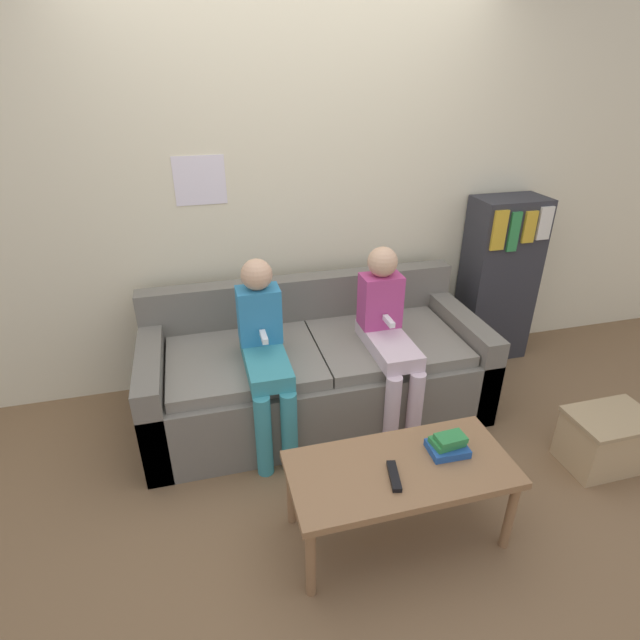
# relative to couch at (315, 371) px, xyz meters

# --- Properties ---
(ground_plane) EXTENTS (10.00, 10.00, 0.00)m
(ground_plane) POSITION_rel_couch_xyz_m (0.00, -0.56, -0.28)
(ground_plane) COLOR brown
(wall_back) EXTENTS (8.00, 0.06, 2.60)m
(wall_back) POSITION_rel_couch_xyz_m (-0.00, 0.55, 1.02)
(wall_back) COLOR beige
(wall_back) RESTS_ON ground_plane
(couch) EXTENTS (2.08, 0.89, 0.79)m
(couch) POSITION_rel_couch_xyz_m (0.00, 0.00, 0.00)
(couch) COLOR #6B665B
(couch) RESTS_ON ground_plane
(coffee_table) EXTENTS (1.01, 0.47, 0.42)m
(coffee_table) POSITION_rel_couch_xyz_m (0.13, -1.06, 0.09)
(coffee_table) COLOR #8E6642
(coffee_table) RESTS_ON ground_plane
(person_left) EXTENTS (0.24, 0.60, 1.09)m
(person_left) POSITION_rel_couch_xyz_m (-0.34, -0.21, 0.34)
(person_left) COLOR teal
(person_left) RESTS_ON ground_plane
(person_right) EXTENTS (0.24, 0.60, 1.09)m
(person_right) POSITION_rel_couch_xyz_m (0.39, -0.21, 0.34)
(person_right) COLOR silver
(person_right) RESTS_ON ground_plane
(tv_remote) EXTENTS (0.07, 0.17, 0.02)m
(tv_remote) POSITION_rel_couch_xyz_m (0.07, -1.12, 0.15)
(tv_remote) COLOR black
(tv_remote) RESTS_ON coffee_table
(book_stack) EXTENTS (0.18, 0.14, 0.09)m
(book_stack) POSITION_rel_couch_xyz_m (0.37, -1.03, 0.18)
(book_stack) COLOR #23519E
(book_stack) RESTS_ON coffee_table
(bookshelf) EXTENTS (0.50, 0.32, 1.21)m
(bookshelf) POSITION_rel_couch_xyz_m (1.48, 0.35, 0.33)
(bookshelf) COLOR #2D2D33
(bookshelf) RESTS_ON ground_plane
(storage_box) EXTENTS (0.45, 0.31, 0.33)m
(storage_box) POSITION_rel_couch_xyz_m (1.44, -0.92, -0.12)
(storage_box) COLOR tan
(storage_box) RESTS_ON ground_plane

